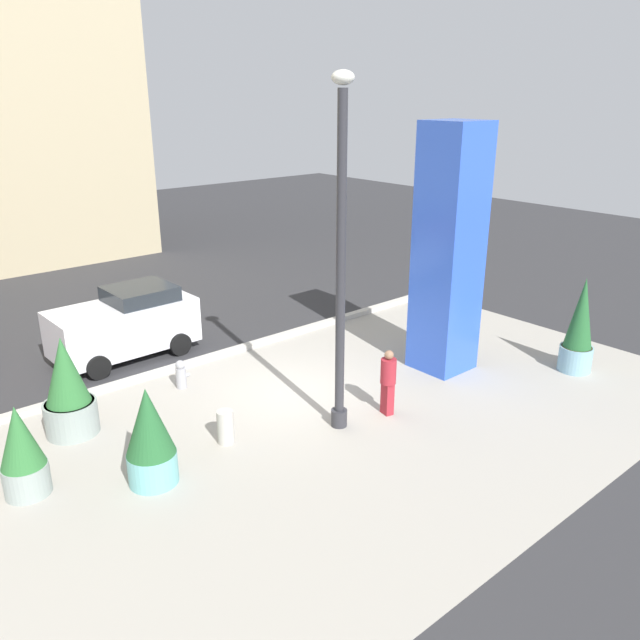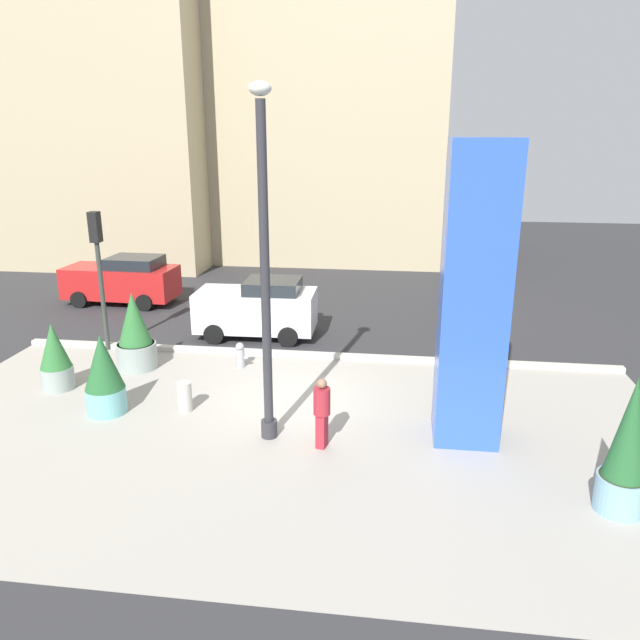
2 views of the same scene
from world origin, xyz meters
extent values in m
plane|color=#2D2D30|center=(0.00, 4.00, 0.00)|extent=(60.00, 60.00, 0.00)
cube|color=#9E998E|center=(0.00, -2.00, 0.00)|extent=(18.00, 10.00, 0.02)
cube|color=#B7B2A8|center=(0.00, 3.12, 0.08)|extent=(18.00, 0.24, 0.16)
cylinder|color=#2D2D33|center=(-0.18, -1.96, 0.20)|extent=(0.36, 0.36, 0.40)
cylinder|color=#2D2D33|center=(-0.18, -1.96, 3.57)|extent=(0.20, 0.20, 7.14)
ellipsoid|color=silver|center=(-0.18, -1.96, 7.32)|extent=(0.44, 0.44, 0.28)
cube|color=blue|center=(4.13, -1.34, 3.22)|extent=(1.37, 1.37, 6.43)
cylinder|color=gray|center=(-4.82, 1.61, 0.38)|extent=(1.13, 1.13, 0.76)
cylinder|color=#382819|center=(-4.82, 1.61, 0.74)|extent=(1.04, 1.04, 0.04)
cone|color=#2D6B33|center=(-4.82, 1.61, 1.50)|extent=(0.93, 0.93, 1.49)
cylinder|color=#7AA8B7|center=(6.63, -3.84, 0.35)|extent=(0.86, 0.86, 0.69)
cylinder|color=#382819|center=(6.63, -3.84, 0.67)|extent=(0.79, 0.79, 0.04)
cone|color=#235B2D|center=(6.63, -3.84, 1.64)|extent=(0.73, 0.73, 1.89)
cylinder|color=gray|center=(-6.29, -0.07, 0.31)|extent=(0.83, 0.83, 0.62)
cylinder|color=#382819|center=(-6.29, -0.07, 0.60)|extent=(0.77, 0.77, 0.04)
cone|color=#2D6B33|center=(-6.29, -0.07, 1.22)|extent=(0.80, 0.80, 1.20)
cylinder|color=#6BB2B2|center=(-4.34, -1.26, 0.32)|extent=(0.94, 0.94, 0.64)
cylinder|color=#382819|center=(-4.34, -1.26, 0.62)|extent=(0.87, 0.87, 0.04)
cone|color=#235B2D|center=(-4.34, -1.26, 1.32)|extent=(0.94, 0.94, 1.35)
cylinder|color=#99999E|center=(-1.90, 2.07, 0.28)|extent=(0.26, 0.26, 0.55)
sphere|color=#99999E|center=(-1.90, 2.07, 0.63)|extent=(0.24, 0.24, 0.24)
cylinder|color=#99999E|center=(-1.73, 2.07, 0.30)|extent=(0.12, 0.10, 0.10)
cylinder|color=#B2ADA3|center=(-2.50, -0.93, 0.38)|extent=(0.36, 0.36, 0.75)
cylinder|color=#333833|center=(-6.40, 2.98, 1.70)|extent=(0.14, 0.14, 3.39)
cube|color=black|center=(-6.40, 2.98, 3.84)|extent=(0.28, 0.32, 0.90)
sphere|color=yellow|center=(-6.40, 3.15, 3.57)|extent=(0.18, 0.18, 0.18)
cube|color=silver|center=(-2.08, 4.90, 0.91)|extent=(3.92, 1.89, 1.27)
cube|color=#1E2328|center=(-1.50, 4.91, 1.74)|extent=(1.78, 1.63, 0.41)
cylinder|color=black|center=(-3.27, 3.97, 0.32)|extent=(0.64, 0.23, 0.64)
cylinder|color=black|center=(-3.31, 5.77, 0.32)|extent=(0.64, 0.23, 0.64)
cylinder|color=black|center=(-0.86, 4.02, 0.32)|extent=(0.64, 0.23, 0.64)
cylinder|color=black|center=(-0.90, 5.83, 0.32)|extent=(0.64, 0.23, 0.64)
cube|color=red|center=(-8.32, 8.20, 0.87)|extent=(4.38, 1.91, 1.19)
cube|color=#1E2328|center=(-7.67, 8.18, 1.68)|extent=(2.00, 1.63, 0.43)
cylinder|color=black|center=(-9.69, 7.35, 0.32)|extent=(0.65, 0.24, 0.64)
cylinder|color=black|center=(-9.63, 9.13, 0.32)|extent=(0.65, 0.24, 0.64)
cylinder|color=black|center=(-7.01, 7.27, 0.32)|extent=(0.65, 0.24, 0.64)
cylinder|color=black|center=(-6.95, 9.04, 0.32)|extent=(0.65, 0.24, 0.64)
cube|color=maroon|center=(1.04, -2.27, 0.39)|extent=(0.26, 0.32, 0.79)
cylinder|color=maroon|center=(1.04, -2.27, 1.08)|extent=(0.43, 0.43, 0.59)
sphere|color=#8C664C|center=(1.04, -2.27, 1.49)|extent=(0.21, 0.21, 0.21)
camera|label=1|loc=(-8.70, -11.24, 7.07)|focal=35.61mm
camera|label=2|loc=(2.57, -13.99, 6.54)|focal=34.27mm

